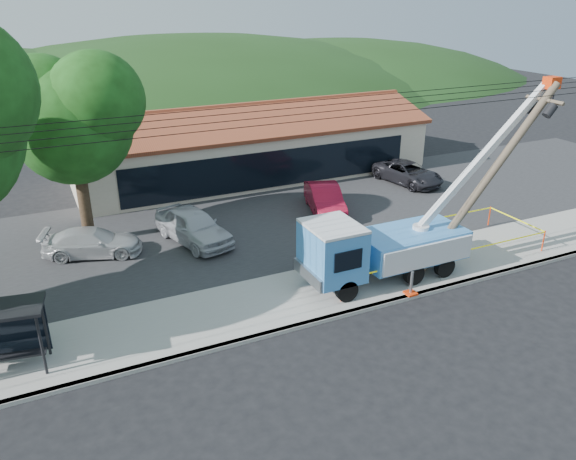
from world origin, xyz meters
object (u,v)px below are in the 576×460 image
at_px(leaning_pole, 494,170).
at_px(car_dark, 407,184).
at_px(car_silver, 195,243).
at_px(car_white, 95,257).
at_px(bus_shelter, 6,322).
at_px(car_red, 324,214).
at_px(utility_truck, 382,245).

height_order(leaning_pole, car_dark, leaning_pole).
relative_size(car_silver, car_dark, 1.01).
bearing_deg(car_white, car_silver, -78.73).
relative_size(bus_shelter, car_dark, 0.54).
bearing_deg(leaning_pole, car_white, 153.02).
height_order(car_red, car_white, car_red).
height_order(car_red, car_dark, car_red).
bearing_deg(car_red, leaning_pole, -49.75).
bearing_deg(utility_truck, car_dark, 48.75).
xyz_separation_m(leaning_pole, car_white, (-15.54, 7.91, -4.29)).
distance_m(utility_truck, car_red, 8.01).
bearing_deg(car_white, utility_truck, -107.80).
bearing_deg(bus_shelter, car_dark, 33.09).
height_order(leaning_pole, bus_shelter, leaning_pole).
bearing_deg(car_red, car_white, -162.00).
relative_size(utility_truck, bus_shelter, 4.56).
xyz_separation_m(utility_truck, car_silver, (-5.91, 6.95, -1.65)).
bearing_deg(bus_shelter, car_white, 75.02).
xyz_separation_m(leaning_pole, bus_shelter, (-18.93, 0.40, -2.51)).
relative_size(leaning_pole, car_dark, 1.63).
relative_size(leaning_pole, bus_shelter, 3.04).
relative_size(leaning_pole, car_silver, 1.61).
height_order(car_silver, car_white, car_silver).
xyz_separation_m(leaning_pole, car_silver, (-10.99, 7.40, -4.29)).
distance_m(bus_shelter, car_white, 8.43).
bearing_deg(leaning_pole, utility_truck, 174.91).
distance_m(utility_truck, car_silver, 9.27).
distance_m(utility_truck, car_white, 12.95).
bearing_deg(car_dark, bus_shelter, -165.91).
relative_size(leaning_pole, car_white, 1.78).
relative_size(leaning_pole, car_red, 1.71).
distance_m(utility_truck, car_dark, 13.22).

